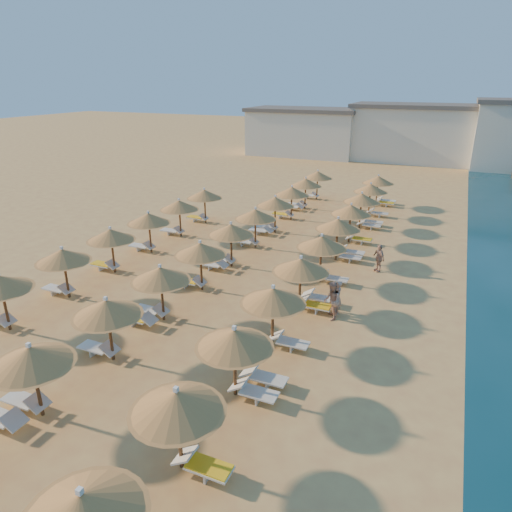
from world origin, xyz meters
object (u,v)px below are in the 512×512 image
at_px(beachgoer_c, 379,258).
at_px(beachgoer_a, 337,298).
at_px(parasol_row_east, 322,243).
at_px(parasol_row_west, 231,230).
at_px(beachgoer_b, 332,301).

height_order(beachgoer_c, beachgoer_a, beachgoer_a).
bearing_deg(parasol_row_east, beachgoer_a, -61.26).
relative_size(parasol_row_east, parasol_row_west, 1.00).
bearing_deg(parasol_row_west, beachgoer_c, 18.76).
bearing_deg(beachgoer_b, beachgoer_c, 147.94).
height_order(parasol_row_east, beachgoer_c, parasol_row_east).
bearing_deg(beachgoer_c, beachgoer_b, -53.17).
bearing_deg(beachgoer_a, beachgoer_c, 146.90).
distance_m(parasol_row_west, beachgoer_b, 8.06).
xyz_separation_m(parasol_row_west, beachgoer_b, (6.99, -3.80, -1.31)).
bearing_deg(parasol_row_east, beachgoer_b, -66.67).
bearing_deg(beachgoer_a, parasol_row_east, -175.78).
distance_m(beachgoer_c, beachgoer_a, 5.99).
xyz_separation_m(beachgoer_b, beachgoer_a, (0.12, 0.60, -0.09)).
distance_m(parasol_row_east, parasol_row_west, 5.35).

